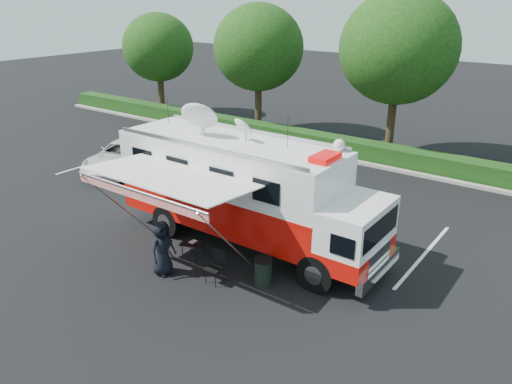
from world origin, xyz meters
TOP-DOWN VIEW (x-y plane):
  - ground_plane at (0.00, 0.00)m, footprint 120.00×120.00m
  - back_border at (1.14, 12.90)m, footprint 60.00×6.14m
  - stall_lines at (-0.50, 3.00)m, footprint 24.12×5.50m
  - command_truck at (-0.09, -0.00)m, footprint 10.16×2.80m
  - awning at (-1.00, -2.90)m, footprint 5.55×2.85m
  - white_suv at (-10.24, 2.87)m, footprint 4.16×5.91m
  - person at (-0.97, -3.27)m, footprint 0.62×0.93m
  - folding_table at (-0.79, -2.05)m, footprint 0.94×0.81m
  - folding_chair at (0.72, -2.58)m, footprint 0.54×0.56m
  - trash_bin at (2.03, -1.87)m, footprint 0.60×0.60m

SIDE VIEW (x-z plane):
  - ground_plane at x=0.00m, z-range 0.00..0.00m
  - white_suv at x=-10.24m, z-range -0.75..0.75m
  - person at x=-0.97m, z-range -0.93..0.93m
  - stall_lines at x=-0.50m, z-range 0.00..0.01m
  - trash_bin at x=2.03m, z-range 0.00..0.89m
  - folding_table at x=-0.79m, z-range 0.29..0.97m
  - folding_chair at x=0.72m, z-range 0.10..1.17m
  - command_truck at x=-0.09m, z-range -0.35..4.53m
  - awning at x=-1.00m, z-range 1.47..4.82m
  - back_border at x=1.14m, z-range 0.57..9.44m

